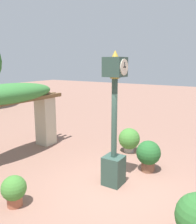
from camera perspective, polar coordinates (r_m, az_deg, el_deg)
ground_plane at (r=6.56m, az=5.02°, el=-18.19°), size 60.00×60.00×0.00m
pedestal_clock at (r=6.26m, az=3.89°, el=-4.65°), size 0.51×0.53×3.58m
pergola at (r=8.57m, az=-20.58°, el=1.57°), size 4.52×1.20×2.59m
potted_plant_near_left at (r=6.06m, az=-19.57°, el=-17.20°), size 0.58×0.58×0.74m
potted_plant_near_right at (r=7.47m, az=12.03°, el=-9.91°), size 0.74×0.74×0.96m
potted_plant_far_right at (r=8.92m, az=7.51°, el=-6.52°), size 0.79×0.79×0.90m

